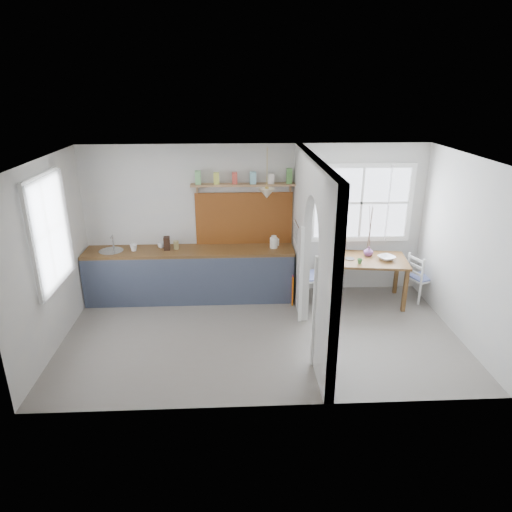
{
  "coord_description": "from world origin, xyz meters",
  "views": [
    {
      "loc": [
        -0.37,
        -5.92,
        3.52
      ],
      "look_at": [
        -0.06,
        0.34,
        1.13
      ],
      "focal_mm": 32.0,
      "sensor_mm": 36.0,
      "label": 1
    }
  ],
  "objects_px": {
    "kettle": "(274,242)",
    "vase": "(368,251)",
    "chair_right": "(422,277)",
    "dining_table": "(367,280)",
    "chair_left": "(313,275)"
  },
  "relations": [
    {
      "from": "chair_right",
      "to": "kettle",
      "type": "relative_size",
      "value": 3.92
    },
    {
      "from": "kettle",
      "to": "vase",
      "type": "bearing_deg",
      "value": -14.0
    },
    {
      "from": "kettle",
      "to": "chair_left",
      "type": "bearing_deg",
      "value": -31.4
    },
    {
      "from": "dining_table",
      "to": "chair_right",
      "type": "relative_size",
      "value": 1.5
    },
    {
      "from": "chair_left",
      "to": "chair_right",
      "type": "xyz_separation_m",
      "value": [
        1.88,
        0.01,
        -0.07
      ]
    },
    {
      "from": "chair_left",
      "to": "kettle",
      "type": "height_order",
      "value": "kettle"
    },
    {
      "from": "dining_table",
      "to": "chair_left",
      "type": "height_order",
      "value": "chair_left"
    },
    {
      "from": "chair_right",
      "to": "vase",
      "type": "relative_size",
      "value": 4.94
    },
    {
      "from": "chair_right",
      "to": "kettle",
      "type": "bearing_deg",
      "value": 63.4
    },
    {
      "from": "dining_table",
      "to": "chair_right",
      "type": "height_order",
      "value": "chair_right"
    },
    {
      "from": "kettle",
      "to": "vase",
      "type": "relative_size",
      "value": 1.26
    },
    {
      "from": "dining_table",
      "to": "chair_right",
      "type": "distance_m",
      "value": 0.95
    },
    {
      "from": "chair_right",
      "to": "vase",
      "type": "bearing_deg",
      "value": 61.02
    },
    {
      "from": "dining_table",
      "to": "chair_left",
      "type": "bearing_deg",
      "value": -172.58
    },
    {
      "from": "chair_left",
      "to": "vase",
      "type": "xyz_separation_m",
      "value": [
        0.95,
        0.14,
        0.37
      ]
    }
  ]
}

